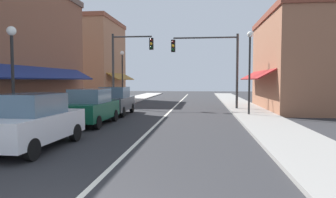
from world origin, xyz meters
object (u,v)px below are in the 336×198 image
object	(u,v)px
street_lamp_left_near	(12,61)
street_lamp_left_far	(122,69)
street_lamp_right_mid	(250,60)
traffic_signal_left_corner	(126,59)
parked_car_nearest_left	(32,122)
parked_car_third_left	(115,101)
parked_car_second_left	(91,107)
traffic_signal_mast_arm	(214,58)

from	to	relation	value
street_lamp_left_near	street_lamp_left_far	xyz separation A→B (m)	(0.26, 15.48, 0.30)
street_lamp_right_mid	traffic_signal_left_corner	bearing A→B (deg)	152.22
street_lamp_left_far	parked_car_nearest_left	bearing A→B (deg)	-84.31
parked_car_nearest_left	parked_car_third_left	world-z (taller)	same
parked_car_second_left	traffic_signal_mast_arm	xyz separation A→B (m)	(6.26, 8.52, 2.94)
traffic_signal_left_corner	street_lamp_left_far	world-z (taller)	traffic_signal_left_corner
traffic_signal_left_corner	street_lamp_left_near	distance (m)	12.56
parked_car_third_left	street_lamp_left_far	xyz separation A→B (m)	(-1.60, 7.82, 2.35)
traffic_signal_mast_arm	street_lamp_right_mid	xyz separation A→B (m)	(2.01, -3.90, -0.39)
parked_car_second_left	parked_car_nearest_left	bearing A→B (deg)	-89.42
parked_car_nearest_left	street_lamp_right_mid	distance (m)	13.12
parked_car_nearest_left	traffic_signal_left_corner	size ratio (longest dim) A/B	0.71
parked_car_third_left	traffic_signal_mast_arm	world-z (taller)	traffic_signal_mast_arm
parked_car_second_left	street_lamp_left_far	size ratio (longest dim) A/B	0.86
parked_car_second_left	parked_car_third_left	world-z (taller)	same
traffic_signal_left_corner	street_lamp_right_mid	size ratio (longest dim) A/B	1.14
street_lamp_right_mid	street_lamp_left_far	size ratio (longest dim) A/B	1.07
traffic_signal_mast_arm	street_lamp_left_far	world-z (taller)	traffic_signal_mast_arm
traffic_signal_mast_arm	parked_car_third_left	bearing A→B (deg)	-147.40
traffic_signal_left_corner	street_lamp_left_far	distance (m)	3.29
parked_car_third_left	street_lamp_left_near	distance (m)	8.14
street_lamp_left_near	street_lamp_left_far	distance (m)	15.48
parked_car_nearest_left	street_lamp_left_near	bearing A→B (deg)	134.90
street_lamp_left_near	parked_car_third_left	bearing A→B (deg)	76.36
traffic_signal_mast_arm	street_lamp_right_mid	world-z (taller)	traffic_signal_mast_arm
parked_car_second_left	parked_car_third_left	bearing A→B (deg)	90.71
parked_car_nearest_left	street_lamp_left_far	bearing A→B (deg)	97.17
parked_car_nearest_left	street_lamp_right_mid	world-z (taller)	street_lamp_right_mid
traffic_signal_mast_arm	parked_car_nearest_left	bearing A→B (deg)	-114.07
parked_car_second_left	street_lamp_left_far	distance (m)	12.63
parked_car_nearest_left	parked_car_second_left	bearing A→B (deg)	92.33
parked_car_nearest_left	parked_car_second_left	world-z (taller)	same
parked_car_third_left	traffic_signal_left_corner	bearing A→B (deg)	94.05
traffic_signal_mast_arm	street_lamp_left_near	world-z (taller)	traffic_signal_mast_arm
parked_car_second_left	parked_car_third_left	xyz separation A→B (m)	(-0.08, 4.47, 0.00)
parked_car_nearest_left	traffic_signal_left_corner	world-z (taller)	traffic_signal_left_corner
street_lamp_left_near	parked_car_nearest_left	bearing A→B (deg)	-46.58
parked_car_nearest_left	street_lamp_left_near	size ratio (longest dim) A/B	0.97
parked_car_nearest_left	parked_car_second_left	xyz separation A→B (m)	(-0.08, 5.31, 0.00)
traffic_signal_left_corner	street_lamp_left_far	size ratio (longest dim) A/B	1.22
parked_car_third_left	traffic_signal_left_corner	distance (m)	5.67
parked_car_third_left	street_lamp_right_mid	world-z (taller)	street_lamp_right_mid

